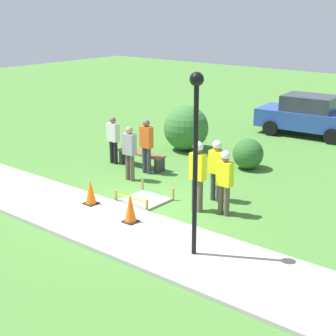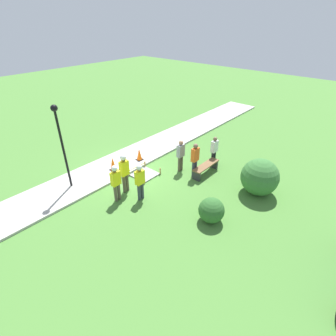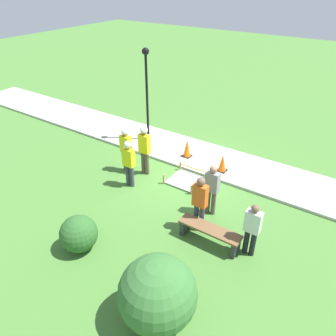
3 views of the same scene
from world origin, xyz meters
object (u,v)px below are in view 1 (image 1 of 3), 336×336
park_bench (141,157)px  worker_supervisor (225,177)px  bystander_in_gray_shirt (113,138)px  parked_car_blue (309,115)px  bystander_in_orange_shirt (146,143)px  bystander_in_white_shirt (130,150)px  traffic_cone_far_patch (130,208)px  worker_trainee (216,166)px  traffic_cone_near_patch (91,192)px  worker_assistant (198,170)px  lamppost_near (196,139)px

park_bench → worker_supervisor: size_ratio=1.03×
bystander_in_gray_shirt → parked_car_blue: (3.38, 7.74, -0.07)m
bystander_in_orange_shirt → bystander_in_white_shirt: bystander_in_orange_shirt is taller
bystander_in_orange_shirt → traffic_cone_far_patch: bearing=-54.2°
bystander_in_gray_shirt → worker_trainee: bearing=-8.9°
traffic_cone_far_patch → worker_supervisor: worker_supervisor is taller
worker_supervisor → traffic_cone_near_patch: bearing=-149.2°
traffic_cone_near_patch → park_bench: traffic_cone_near_patch is taller
worker_supervisor → worker_assistant: 0.71m
worker_supervisor → bystander_in_gray_shirt: 5.48m
worker_assistant → worker_trainee: 0.93m
traffic_cone_near_patch → worker_assistant: size_ratio=0.36×
traffic_cone_far_patch → bystander_in_white_shirt: 3.42m
park_bench → bystander_in_orange_shirt: bearing=-32.5°
bystander_in_white_shirt → lamppost_near: size_ratio=0.44×
lamppost_near → parked_car_blue: bearing=103.3°
traffic_cone_far_patch → worker_trainee: worker_trainee is taller
bystander_in_gray_shirt → bystander_in_orange_shirt: bearing=-3.6°
lamppost_near → parked_car_blue: 11.96m
traffic_cone_far_patch → parked_car_blue: parked_car_blue is taller
worker_supervisor → bystander_in_orange_shirt: size_ratio=0.98×
traffic_cone_near_patch → lamppost_near: (3.77, -0.58, 2.16)m
worker_assistant → traffic_cone_far_patch: bearing=-111.6°
traffic_cone_far_patch → bystander_in_white_shirt: (-2.32, 2.47, 0.49)m
traffic_cone_far_patch → lamppost_near: (2.16, -0.37, 2.14)m
park_bench → traffic_cone_near_patch: bearing=-69.4°
traffic_cone_near_patch → lamppost_near: 4.39m
park_bench → parked_car_blue: (2.34, 7.51, 0.46)m
traffic_cone_near_patch → worker_trainee: size_ratio=0.39×
worker_supervisor → lamppost_near: (0.80, -2.35, 1.59)m
park_bench → worker_supervisor: (4.26, -1.64, 0.64)m
bystander_in_gray_shirt → bystander_in_white_shirt: 1.86m
traffic_cone_near_patch → park_bench: size_ratio=0.38×
bystander_in_white_shirt → bystander_in_gray_shirt: bearing=150.0°
bystander_in_white_shirt → bystander_in_orange_shirt: bearing=93.9°
traffic_cone_far_patch → bystander_in_orange_shirt: 4.10m
bystander_in_orange_shirt → lamppost_near: lamppost_near is taller
worker_trainee → lamppost_near: (1.51, -3.05, 1.59)m
worker_trainee → lamppost_near: lamppost_near is taller
worker_trainee → traffic_cone_far_patch: bearing=-103.7°
traffic_cone_far_patch → bystander_in_white_shirt: size_ratio=0.43×
bystander_in_white_shirt → lamppost_near: (4.48, -2.84, 1.65)m
worker_assistant → bystander_in_gray_shirt: worker_assistant is taller
park_bench → lamppost_near: (5.06, -4.00, 2.23)m
worker_trainee → bystander_in_gray_shirt: (-4.59, 0.72, -0.11)m
bystander_in_white_shirt → lamppost_near: lamppost_near is taller
bystander_in_gray_shirt → park_bench: bearing=12.6°
worker_assistant → park_bench: bearing=152.6°
traffic_cone_far_patch → park_bench: 4.64m
bystander_in_gray_shirt → bystander_in_white_shirt: bystander_in_white_shirt is taller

